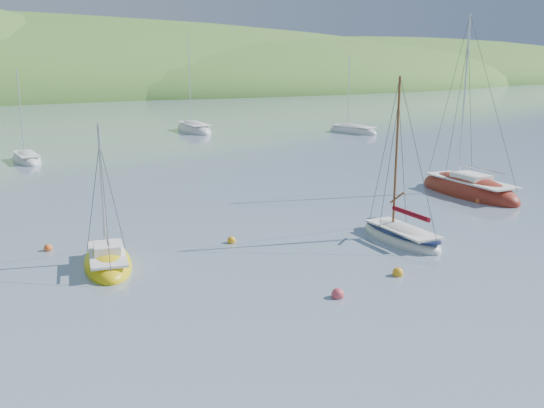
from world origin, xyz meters
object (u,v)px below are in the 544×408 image
daysailer_white (401,236)px  distant_sloop_b (194,130)px  sloop_red (468,191)px  sailboat_yellow (108,263)px  distant_sloop_a (27,160)px  distant_sloop_d (353,131)px

daysailer_white → distant_sloop_b: 50.66m
sloop_red → sailboat_yellow: bearing=-169.4°
sloop_red → distant_sloop_b: 43.91m
daysailer_white → distant_sloop_a: size_ratio=0.98×
daysailer_white → distant_sloop_d: (28.22, 37.24, -0.03)m
daysailer_white → distant_sloop_a: 37.37m
sailboat_yellow → distant_sloop_d: size_ratio=0.65×
sailboat_yellow → distant_sloop_a: distant_sloop_a is taller
daysailer_white → sailboat_yellow: (-13.66, 4.02, -0.04)m
sloop_red → daysailer_white: bearing=-147.4°
daysailer_white → distant_sloop_d: 46.72m
distant_sloop_d → sloop_red: bearing=-127.1°
sailboat_yellow → distant_sloop_b: (25.73, 45.18, 0.04)m
daysailer_white → distant_sloop_b: (12.08, 49.20, 0.01)m
distant_sloop_d → distant_sloop_b: bearing=134.1°
distant_sloop_a → distant_sloop_d: bearing=3.3°
sloop_red → distant_sloop_a: 37.71m
distant_sloop_a → distant_sloop_b: size_ratio=0.67×
sloop_red → distant_sloop_b: bearing=96.9°
distant_sloop_b → distant_sloop_d: 20.09m
daysailer_white → sailboat_yellow: 14.24m
distant_sloop_b → distant_sloop_d: distant_sloop_b is taller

